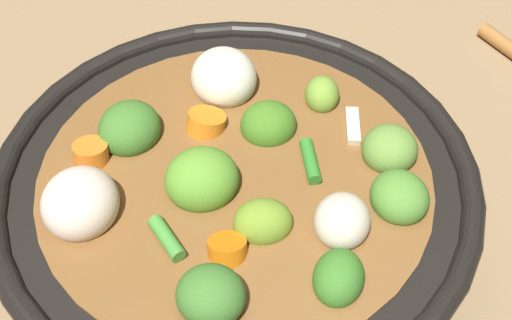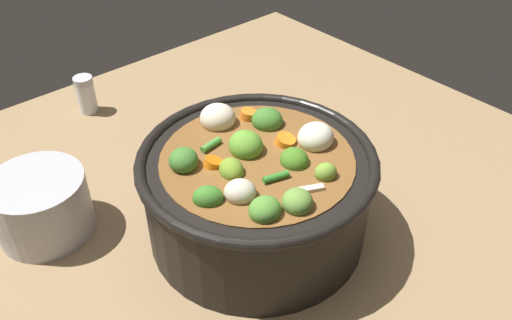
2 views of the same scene
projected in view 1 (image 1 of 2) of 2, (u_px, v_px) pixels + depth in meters
ground_plane at (239, 286)px, 0.55m from camera, size 1.10×1.10×0.00m
cooking_pot at (237, 230)px, 0.50m from camera, size 0.31×0.31×0.16m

